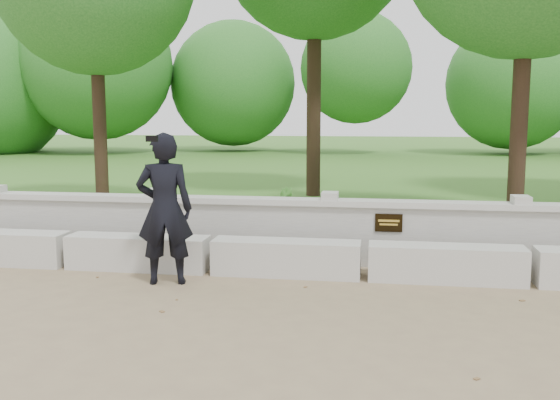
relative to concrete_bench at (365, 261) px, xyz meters
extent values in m
plane|color=#8C7855|center=(0.00, -1.90, -0.22)|extent=(80.00, 80.00, 0.00)
cube|color=#3E7328|center=(0.00, 12.10, -0.10)|extent=(40.00, 22.00, 0.25)
cube|color=beige|center=(-5.00, 0.00, 0.00)|extent=(1.90, 0.45, 0.45)
cube|color=beige|center=(-3.00, 0.00, 0.00)|extent=(1.90, 0.45, 0.45)
cube|color=beige|center=(-1.00, 0.00, 0.00)|extent=(1.90, 0.45, 0.45)
cube|color=beige|center=(1.00, 0.00, 0.00)|extent=(1.90, 0.45, 0.45)
cube|color=#B8B6AE|center=(0.00, 0.70, 0.18)|extent=(12.50, 0.25, 0.82)
cube|color=beige|center=(0.00, 0.70, 0.64)|extent=(12.50, 0.35, 0.08)
cube|color=black|center=(0.30, 0.56, 0.40)|extent=(0.36, 0.02, 0.24)
imported|color=black|center=(-2.40, -0.62, 0.70)|extent=(0.76, 0.59, 1.84)
cube|color=black|center=(-2.40, -0.99, 1.56)|extent=(0.14, 0.05, 0.07)
cylinder|color=#382619|center=(-4.89, 3.03, 1.81)|extent=(0.24, 0.24, 3.56)
cylinder|color=#382619|center=(-1.28, 6.03, 2.34)|extent=(0.31, 0.31, 4.62)
cylinder|color=#382619|center=(2.24, 2.20, 1.91)|extent=(0.25, 0.25, 3.77)
imported|color=#3E7D2A|center=(-3.10, 1.40, 0.36)|extent=(0.41, 0.43, 0.68)
imported|color=#3E7D2A|center=(-1.32, 1.83, 0.36)|extent=(0.38, 0.43, 0.67)
camera|label=1|loc=(0.14, -7.75, 1.84)|focal=40.00mm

